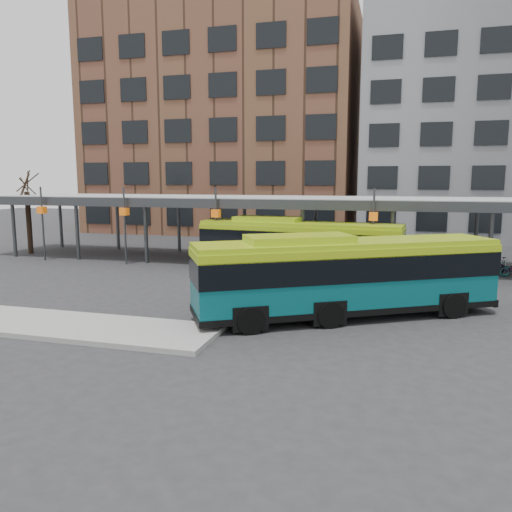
# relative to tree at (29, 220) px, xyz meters

# --- Properties ---
(ground) EXTENTS (120.00, 120.00, 0.00)m
(ground) POSITION_rel_tree_xyz_m (18.00, -12.00, -2.43)
(ground) COLOR #28282B
(ground) RESTS_ON ground
(boarding_island) EXTENTS (14.00, 3.00, 0.18)m
(boarding_island) POSITION_rel_tree_xyz_m (12.50, -15.00, -2.34)
(boarding_island) COLOR gray
(boarding_island) RESTS_ON ground
(canopy) EXTENTS (40.00, 6.53, 4.80)m
(canopy) POSITION_rel_tree_xyz_m (17.94, 0.87, 1.47)
(canopy) COLOR #999B9E
(canopy) RESTS_ON ground
(tree) EXTENTS (1.64, 1.64, 5.60)m
(tree) POSITION_rel_tree_xyz_m (0.00, 0.00, 0.00)
(tree) COLOR black
(tree) RESTS_ON ground
(building_brick) EXTENTS (26.00, 14.00, 22.00)m
(building_brick) POSITION_rel_tree_xyz_m (8.00, 20.00, 8.57)
(building_brick) COLOR brown
(building_brick) RESTS_ON ground
(building_grey) EXTENTS (24.00, 14.00, 20.00)m
(building_grey) POSITION_rel_tree_xyz_m (34.00, 20.00, 7.57)
(building_grey) COLOR slate
(building_grey) RESTS_ON ground
(bus_front) EXTENTS (11.43, 8.07, 3.24)m
(bus_front) POSITION_rel_tree_xyz_m (23.38, -10.83, -0.74)
(bus_front) COLOR #085359
(bus_front) RESTS_ON ground
(bus_rear) EXTENTS (11.60, 3.57, 3.15)m
(bus_rear) POSITION_rel_tree_xyz_m (19.89, -2.18, -0.80)
(bus_rear) COLOR #085359
(bus_rear) RESTS_ON ground
(bike_rack) EXTENTS (6.58, 1.54, 1.06)m
(bike_rack) POSITION_rel_tree_xyz_m (31.45, -0.01, -1.96)
(bike_rack) COLOR slate
(bike_rack) RESTS_ON ground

